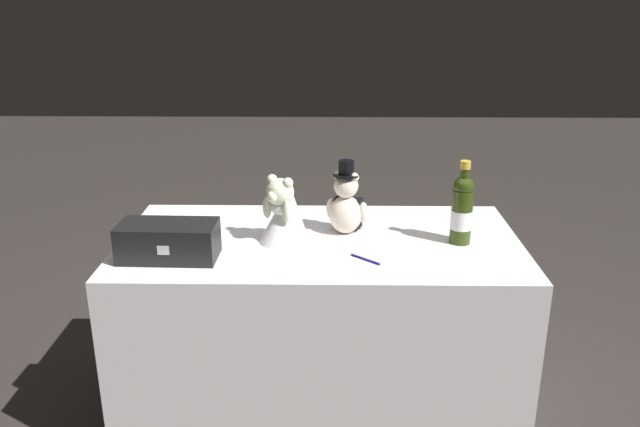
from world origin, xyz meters
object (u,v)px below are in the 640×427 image
signing_pen (364,259)px  champagne_bottle (462,209)px  gift_case_black (168,241)px  teddy_bear_groom (347,206)px  teddy_bear_bride (283,213)px

signing_pen → champagne_bottle: bearing=24.9°
champagne_bottle → gift_case_black: bearing=-171.3°
champagne_bottle → signing_pen: (-0.35, -0.16, -0.12)m
teddy_bear_groom → champagne_bottle: 0.42m
teddy_bear_groom → teddy_bear_bride: 0.24m
teddy_bear_groom → champagne_bottle: (0.41, -0.10, 0.02)m
signing_pen → gift_case_black: bearing=179.3°
teddy_bear_bride → champagne_bottle: (0.64, -0.01, 0.02)m
champagne_bottle → signing_pen: size_ratio=3.04×
signing_pen → teddy_bear_bride: bearing=148.0°
teddy_bear_groom → gift_case_black: bearing=-157.3°
teddy_bear_bride → champagne_bottle: 0.64m
teddy_bear_groom → gift_case_black: (-0.61, -0.25, -0.04)m
champagne_bottle → gift_case_black: size_ratio=0.91×
teddy_bear_groom → champagne_bottle: size_ratio=0.92×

